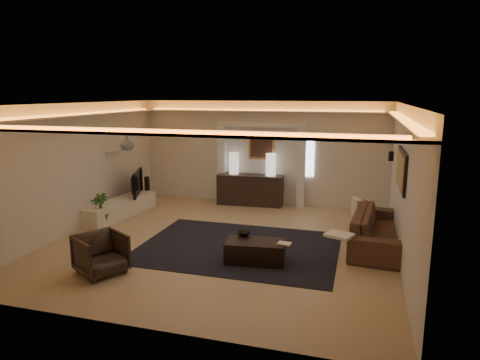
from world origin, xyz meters
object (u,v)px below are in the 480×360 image
(console, at_px, (250,191))
(coffee_table, at_px, (255,252))
(sofa, at_px, (379,229))
(armchair, at_px, (101,254))

(console, height_order, coffee_table, console)
(sofa, relative_size, coffee_table, 2.31)
(sofa, relative_size, armchair, 3.22)
(console, xyz_separation_m, coffee_table, (1.17, -4.09, -0.20))
(sofa, distance_m, coffee_table, 2.71)
(coffee_table, relative_size, armchair, 1.39)
(sofa, bearing_deg, coffee_table, 128.90)
(sofa, bearing_deg, armchair, 125.12)
(sofa, height_order, coffee_table, sofa)
(armchair, bearing_deg, coffee_table, -33.14)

